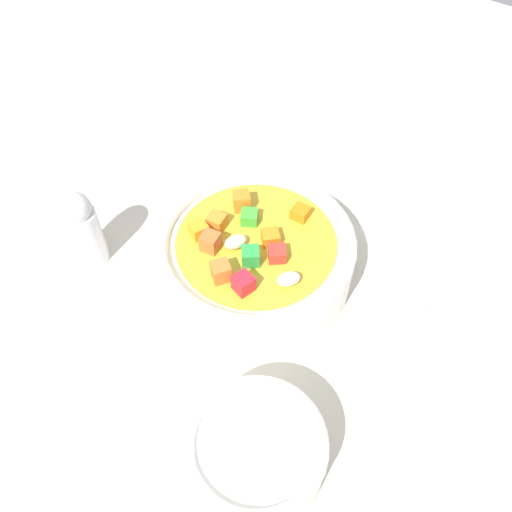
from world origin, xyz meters
The scene contains 5 objects.
ground_plane centered at (0.00, 0.00, -1.00)cm, with size 140.00×140.00×2.00cm, color #BAB2A0.
soup_bowl_main centered at (0.03, -0.01, 3.11)cm, with size 19.08×19.08×7.06cm.
spoon centered at (-12.72, 5.14, 0.43)cm, with size 13.75×20.66×0.95cm.
side_bowl_small centered at (15.40, 11.08, 2.64)cm, with size 10.75×10.75×5.12cm.
pepper_shaker centered at (8.16, -15.15, 4.41)cm, with size 3.47×3.47×8.91cm.
Camera 1 is at (26.68, 19.16, 43.98)cm, focal length 37.75 mm.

